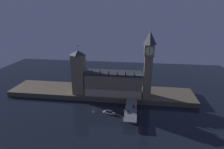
# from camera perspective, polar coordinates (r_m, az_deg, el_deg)

# --- Properties ---
(ground_plane) EXTENTS (400.00, 400.00, 0.00)m
(ground_plane) POSITION_cam_1_polar(r_m,az_deg,el_deg) (197.65, -5.76, -10.65)
(ground_plane) COLOR black
(embankment) EXTENTS (220.00, 42.00, 5.61)m
(embankment) POSITION_cam_1_polar(r_m,az_deg,el_deg) (230.49, -3.52, -5.40)
(embankment) COLOR brown
(embankment) RESTS_ON ground_plane
(parliament_hall) EXTENTS (63.64, 21.62, 31.59)m
(parliament_hall) POSITION_cam_1_polar(r_m,az_deg,el_deg) (214.56, 0.55, -2.61)
(parliament_hall) COLOR #7F7056
(parliament_hall) RESTS_ON embankment
(clock_tower) EXTENTS (10.40, 10.51, 74.21)m
(clock_tower) POSITION_cam_1_polar(r_m,az_deg,el_deg) (200.12, 11.05, 3.38)
(clock_tower) COLOR #7F7056
(clock_tower) RESTS_ON embankment
(victoria_tower) EXTENTS (13.97, 13.97, 56.60)m
(victoria_tower) POSITION_cam_1_polar(r_m,az_deg,el_deg) (216.46, -10.09, 0.72)
(victoria_tower) COLOR #7F7056
(victoria_tower) RESTS_ON embankment
(bridge) EXTENTS (11.59, 46.00, 6.70)m
(bridge) POSITION_cam_1_polar(r_m,az_deg,el_deg) (186.31, 5.78, -10.94)
(bridge) COLOR slate
(bridge) RESTS_ON ground_plane
(car_northbound_trail) EXTENTS (2.05, 4.41, 1.36)m
(car_northbound_trail) POSITION_cam_1_polar(r_m,az_deg,el_deg) (179.29, 4.89, -11.18)
(car_northbound_trail) COLOR #235633
(car_northbound_trail) RESTS_ON bridge
(car_southbound_trail) EXTENTS (2.04, 4.28, 1.38)m
(car_southbound_trail) POSITION_cam_1_polar(r_m,az_deg,el_deg) (188.88, 6.65, -9.61)
(car_southbound_trail) COLOR red
(car_southbound_trail) RESTS_ON bridge
(pedestrian_near_rail) EXTENTS (0.38, 0.38, 1.81)m
(pedestrian_near_rail) POSITION_cam_1_polar(r_m,az_deg,el_deg) (178.03, 4.03, -11.27)
(pedestrian_near_rail) COLOR black
(pedestrian_near_rail) RESTS_ON bridge
(pedestrian_mid_walk) EXTENTS (0.38, 0.38, 1.86)m
(pedestrian_mid_walk) POSITION_cam_1_polar(r_m,az_deg,el_deg) (186.49, 7.43, -9.91)
(pedestrian_mid_walk) COLOR black
(pedestrian_mid_walk) RESTS_ON bridge
(pedestrian_far_rail) EXTENTS (0.38, 0.38, 1.57)m
(pedestrian_far_rail) POSITION_cam_1_polar(r_m,az_deg,el_deg) (192.24, 4.38, -8.95)
(pedestrian_far_rail) COLOR black
(pedestrian_far_rail) RESTS_ON bridge
(street_lamp_near) EXTENTS (1.34, 0.60, 6.38)m
(street_lamp_near) POSITION_cam_1_polar(r_m,az_deg,el_deg) (170.75, 3.75, -11.48)
(street_lamp_near) COLOR #2D3333
(street_lamp_near) RESTS_ON bridge
(street_lamp_mid) EXTENTS (1.34, 0.60, 6.85)m
(street_lamp_mid) POSITION_cam_1_polar(r_m,az_deg,el_deg) (183.26, 7.59, -9.29)
(street_lamp_mid) COLOR #2D3333
(street_lamp_mid) RESTS_ON bridge
(street_lamp_far) EXTENTS (1.34, 0.60, 6.51)m
(street_lamp_far) POSITION_cam_1_polar(r_m,az_deg,el_deg) (196.75, 4.41, -7.22)
(street_lamp_far) COLOR #2D3333
(street_lamp_far) RESTS_ON bridge
(boat_upstream) EXTENTS (14.42, 7.99, 3.86)m
(boat_upstream) POSITION_cam_1_polar(r_m,az_deg,el_deg) (189.05, -0.96, -11.51)
(boat_upstream) COLOR white
(boat_upstream) RESTS_ON ground_plane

